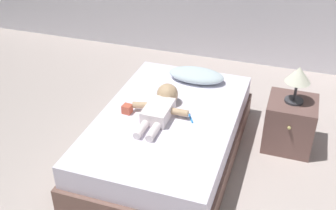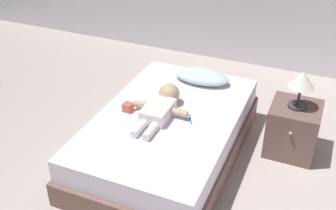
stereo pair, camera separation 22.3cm
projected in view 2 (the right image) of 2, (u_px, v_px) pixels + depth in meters
The scene contains 7 objects.
bed at pixel (168, 135), 3.58m from camera, with size 1.16×1.87×0.41m.
pillow at pixel (201, 76), 3.93m from camera, with size 0.54×0.28×0.12m.
baby at pixel (161, 106), 3.46m from camera, with size 0.49×0.68×0.19m.
toothbrush at pixel (190, 118), 3.41m from camera, with size 0.08×0.13×0.02m.
nightstand at pixel (293, 129), 3.61m from camera, with size 0.42×0.45×0.46m.
lamp at pixel (302, 82), 3.36m from camera, with size 0.21×0.21×0.33m.
toy_block at pixel (128, 107), 3.50m from camera, with size 0.08×0.08×0.07m.
Camera 2 is at (1.22, -1.80, 2.32)m, focal length 44.05 mm.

